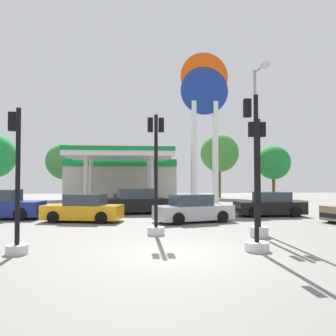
{
  "coord_description": "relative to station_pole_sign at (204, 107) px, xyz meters",
  "views": [
    {
      "loc": [
        -1.42,
        -10.55,
        2.2
      ],
      "look_at": [
        0.89,
        10.41,
        2.84
      ],
      "focal_mm": 38.61,
      "sensor_mm": 36.0,
      "label": 1
    }
  ],
  "objects": [
    {
      "name": "tree_4",
      "position": [
        4.1,
        10.79,
        -3.16
      ],
      "size": [
        4.44,
        4.44,
        7.49
      ],
      "color": "brown",
      "rests_on": "ground"
    },
    {
      "name": "car_3",
      "position": [
        -8.81,
        -11.4,
        -7.77
      ],
      "size": [
        4.24,
        2.49,
        1.42
      ],
      "color": "black",
      "rests_on": "ground"
    },
    {
      "name": "station_pole_sign",
      "position": [
        0.0,
        0.0,
        0.0
      ],
      "size": [
        4.14,
        0.56,
        13.14
      ],
      "color": "white",
      "rests_on": "ground"
    },
    {
      "name": "traffic_signal_0",
      "position": [
        -9.78,
        -19.33,
        -6.94
      ],
      "size": [
        0.64,
        0.68,
        4.3
      ],
      "color": "silver",
      "rests_on": "ground"
    },
    {
      "name": "car_1",
      "position": [
        -3.21,
        -12.18,
        -7.77
      ],
      "size": [
        4.25,
        2.71,
        1.41
      ],
      "color": "black",
      "rests_on": "ground"
    },
    {
      "name": "tree_1",
      "position": [
        -13.34,
        9.43,
        -4.33
      ],
      "size": [
        4.02,
        4.02,
        6.03
      ],
      "color": "brown",
      "rests_on": "ground"
    },
    {
      "name": "ground_plane",
      "position": [
        -5.09,
        -19.85,
        -8.41
      ],
      "size": [
        90.0,
        90.0,
        0.0
      ],
      "primitive_type": "plane",
      "color": "slate",
      "rests_on": "ground"
    },
    {
      "name": "tree_5",
      "position": [
        9.66,
        8.43,
        -4.39
      ],
      "size": [
        3.76,
        3.76,
        5.92
      ],
      "color": "brown",
      "rests_on": "ground"
    },
    {
      "name": "car_0",
      "position": [
        1.86,
        -9.73,
        -7.76
      ],
      "size": [
        4.01,
        1.86,
        1.43
      ],
      "color": "black",
      "rests_on": "ground"
    },
    {
      "name": "traffic_signal_1",
      "position": [
        -2.62,
        -19.67,
        -6.97
      ],
      "size": [
        0.75,
        0.75,
        4.8
      ],
      "color": "silver",
      "rests_on": "ground"
    },
    {
      "name": "traffic_signal_2",
      "position": [
        -1.57,
        -17.11,
        -6.86
      ],
      "size": [
        0.68,
        0.7,
        4.49
      ],
      "color": "silver",
      "rests_on": "ground"
    },
    {
      "name": "car_2",
      "position": [
        -13.52,
        -9.57,
        -7.68
      ],
      "size": [
        4.63,
        2.32,
        1.61
      ],
      "color": "black",
      "rests_on": "ground"
    },
    {
      "name": "corner_streetlamp",
      "position": [
        -1.15,
        -15.84,
        -4.29
      ],
      "size": [
        0.24,
        1.48,
        6.85
      ],
      "color": "gray",
      "rests_on": "ground"
    },
    {
      "name": "gas_station",
      "position": [
        -7.18,
        2.83,
        -6.13
      ],
      "size": [
        9.82,
        12.11,
        4.46
      ],
      "color": "beige",
      "rests_on": "ground"
    },
    {
      "name": "tree_3",
      "position": [
        -3.39,
        9.37,
        -4.32
      ],
      "size": [
        3.24,
        3.24,
        5.59
      ],
      "color": "brown",
      "rests_on": "ground"
    },
    {
      "name": "traffic_signal_3",
      "position": [
        -5.42,
        -16.13,
        -6.6
      ],
      "size": [
        0.68,
        0.7,
        4.75
      ],
      "color": "silver",
      "rests_on": "ground"
    },
    {
      "name": "car_5",
      "position": [
        -6.21,
        -7.35,
        -7.69
      ],
      "size": [
        4.67,
        2.52,
        1.59
      ],
      "color": "black",
      "rests_on": "ground"
    },
    {
      "name": "tree_2",
      "position": [
        -7.02,
        8.4,
        -4.44
      ],
      "size": [
        3.67,
        3.67,
        5.67
      ],
      "color": "brown",
      "rests_on": "ground"
    }
  ]
}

